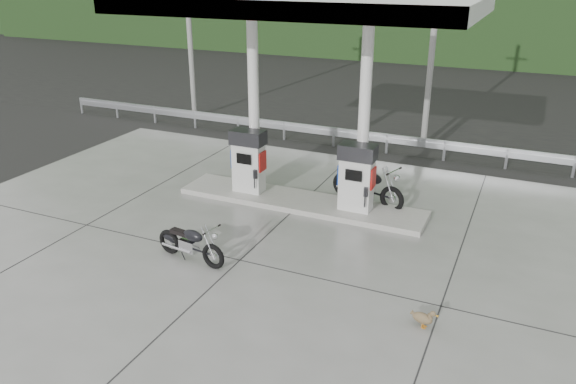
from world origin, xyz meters
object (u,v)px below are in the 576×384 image
at_px(gas_pump_right, 357,177).
at_px(motorcycle_left, 190,244).
at_px(gas_pump_left, 249,161).
at_px(motorcycle_right, 367,186).
at_px(duck, 422,318).

bearing_deg(gas_pump_right, motorcycle_left, -123.49).
bearing_deg(gas_pump_left, gas_pump_right, 0.00).
relative_size(gas_pump_left, motorcycle_right, 0.82).
height_order(motorcycle_left, motorcycle_right, motorcycle_right).
bearing_deg(gas_pump_right, duck, -58.06).
bearing_deg(duck, gas_pump_right, 134.48).
xyz_separation_m(gas_pump_left, motorcycle_right, (3.28, 0.81, -0.53)).
bearing_deg(gas_pump_right, motorcycle_right, 84.56).
height_order(gas_pump_left, motorcycle_left, gas_pump_left).
xyz_separation_m(gas_pump_right, motorcycle_right, (0.08, 0.81, -0.53)).
bearing_deg(gas_pump_left, motorcycle_left, -81.47).
bearing_deg(duck, gas_pump_left, 156.33).
distance_m(gas_pump_right, motorcycle_right, 0.97).
bearing_deg(motorcycle_left, motorcycle_right, 68.96).
height_order(gas_pump_left, duck, gas_pump_left).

